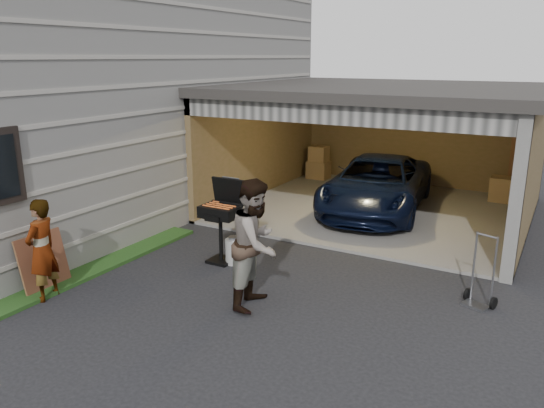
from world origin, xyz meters
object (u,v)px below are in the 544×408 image
at_px(man, 256,243).
at_px(hand_truck, 479,292).
at_px(propane_tank, 234,251).
at_px(bbq_grill, 221,214).
at_px(plywood_panel, 43,262).
at_px(woman, 42,250).
at_px(minivan, 377,187).

bearing_deg(man, hand_truck, -69.13).
relative_size(man, propane_tank, 4.22).
relative_size(bbq_grill, propane_tank, 3.28).
relative_size(propane_tank, hand_truck, 0.41).
xyz_separation_m(bbq_grill, hand_truck, (4.25, 0.40, -0.66)).
distance_m(propane_tank, plywood_panel, 3.07).
height_order(propane_tank, plywood_panel, plywood_panel).
bearing_deg(woman, propane_tank, 133.78).
bearing_deg(hand_truck, minivan, 146.14).
bearing_deg(minivan, propane_tank, -112.31).
distance_m(minivan, woman, 7.35).
xyz_separation_m(minivan, hand_truck, (2.88, -3.85, -0.41)).
relative_size(woman, propane_tank, 3.45).
distance_m(woman, bbq_grill, 2.92).
relative_size(minivan, woman, 2.87).
bearing_deg(man, minivan, -7.47).
relative_size(minivan, bbq_grill, 3.02).
bearing_deg(propane_tank, minivan, 75.07).
bearing_deg(woman, hand_truck, 104.52).
height_order(bbq_grill, plywood_panel, bbq_grill).
xyz_separation_m(woman, hand_truck, (5.69, 2.94, -0.56)).
relative_size(man, hand_truck, 1.73).
bearing_deg(minivan, bbq_grill, -115.23).
distance_m(man, plywood_panel, 3.39).
xyz_separation_m(minivan, plywood_panel, (-3.11, -6.58, -0.17)).
height_order(man, bbq_grill, man).
height_order(man, hand_truck, man).
bearing_deg(woman, minivan, 144.70).
height_order(woman, propane_tank, woman).
bearing_deg(hand_truck, woman, -133.25).
bearing_deg(bbq_grill, propane_tank, 2.45).
bearing_deg(propane_tank, plywood_panel, -130.28).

